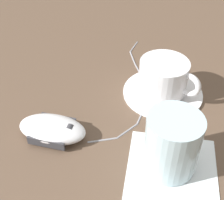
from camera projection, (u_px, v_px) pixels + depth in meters
ground_plane at (118, 123)px, 0.52m from camera, size 3.00×3.00×0.00m
saucer at (163, 92)px, 0.57m from camera, size 0.15×0.15×0.01m
coffee_cup at (164, 77)px, 0.55m from camera, size 0.09×0.11×0.06m
computer_mouse at (52, 129)px, 0.49m from camera, size 0.07×0.11×0.03m
mouse_cable at (134, 88)px, 0.59m from camera, size 0.32×0.09×0.00m
napkin_under_glass at (172, 168)px, 0.45m from camera, size 0.15×0.15×0.00m
drinking_glass at (172, 144)px, 0.42m from camera, size 0.08×0.08×0.09m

